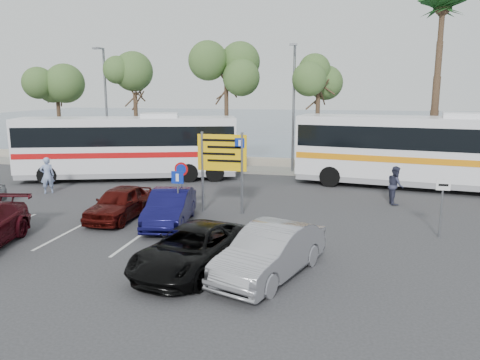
% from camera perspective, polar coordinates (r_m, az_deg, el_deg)
% --- Properties ---
extents(ground, '(120.00, 120.00, 0.00)m').
position_cam_1_polar(ground, '(18.38, -7.72, -6.30)').
color(ground, '#2F2E31').
rests_on(ground, ground).
extents(kerb_strip, '(44.00, 2.40, 0.15)m').
position_cam_1_polar(kerb_strip, '(31.51, 1.02, 1.27)').
color(kerb_strip, gray).
rests_on(kerb_strip, ground).
extents(seawall, '(48.00, 0.80, 0.60)m').
position_cam_1_polar(seawall, '(33.41, 1.70, 2.23)').
color(seawall, '#9F937F').
rests_on(seawall, ground).
extents(sea, '(140.00, 140.00, 0.00)m').
position_cam_1_polar(sea, '(76.88, 7.89, 6.96)').
color(sea, '#44566C').
rests_on(sea, ground).
extents(tree_far_left, '(3.20, 3.20, 7.60)m').
position_cam_1_polar(tree_far_left, '(36.50, -21.52, 11.73)').
color(tree_far_left, '#382619').
rests_on(tree_far_left, kerb_strip).
extents(tree_left, '(3.20, 3.20, 7.20)m').
position_cam_1_polar(tree_left, '(33.56, -12.75, 11.78)').
color(tree_left, '#382619').
rests_on(tree_left, kerb_strip).
extents(tree_mid, '(3.20, 3.20, 8.00)m').
position_cam_1_polar(tree_mid, '(31.40, -1.69, 13.29)').
color(tree_mid, '#382619').
rests_on(tree_mid, kerb_strip).
extents(tree_right, '(3.20, 3.20, 7.40)m').
position_cam_1_polar(tree_right, '(30.49, 9.58, 12.29)').
color(tree_right, '#382619').
rests_on(tree_right, kerb_strip).
extents(palm_tree, '(4.80, 4.80, 11.20)m').
position_cam_1_polar(palm_tree, '(31.21, 23.45, 18.36)').
color(palm_tree, '#382619').
rests_on(palm_tree, kerb_strip).
extents(street_lamp_left, '(0.45, 1.15, 8.01)m').
position_cam_1_polar(street_lamp_left, '(34.04, -16.08, 9.24)').
color(street_lamp_left, slate).
rests_on(street_lamp_left, kerb_strip).
extents(street_lamp_right, '(0.45, 1.15, 8.01)m').
position_cam_1_polar(street_lamp_right, '(30.13, 6.54, 9.40)').
color(street_lamp_right, slate).
rests_on(street_lamp_right, kerb_strip).
extents(direction_sign, '(2.20, 0.12, 3.60)m').
position_cam_1_polar(direction_sign, '(20.52, -2.19, 2.60)').
color(direction_sign, slate).
rests_on(direction_sign, ground).
extents(sign_no_stop, '(0.60, 0.08, 2.35)m').
position_cam_1_polar(sign_no_stop, '(20.37, -7.13, 0.02)').
color(sign_no_stop, slate).
rests_on(sign_no_stop, ground).
extents(sign_parking, '(0.50, 0.07, 2.25)m').
position_cam_1_polar(sign_parking, '(18.79, -7.58, -1.27)').
color(sign_parking, slate).
rests_on(sign_parking, ground).
extents(sign_taxi, '(0.50, 0.07, 2.20)m').
position_cam_1_polar(sign_taxi, '(18.74, 23.40, -2.28)').
color(sign_taxi, slate).
rests_on(sign_taxi, ground).
extents(lane_markings, '(12.02, 4.20, 0.01)m').
position_cam_1_polar(lane_markings, '(17.92, -12.28, -6.90)').
color(lane_markings, silver).
rests_on(lane_markings, ground).
extents(coach_bus_left, '(13.08, 6.56, 4.01)m').
position_cam_1_polar(coach_bus_left, '(29.11, -13.43, 3.70)').
color(coach_bus_left, white).
rests_on(coach_bus_left, ground).
extents(coach_bus_right, '(13.79, 4.91, 4.21)m').
position_cam_1_polar(coach_bus_right, '(27.50, 21.28, 3.02)').
color(coach_bus_right, white).
rests_on(coach_bus_right, ground).
extents(car_blue, '(2.17, 4.51, 1.42)m').
position_cam_1_polar(car_blue, '(19.20, -8.54, -3.35)').
color(car_blue, '#0F0E42').
rests_on(car_blue, ground).
extents(car_red, '(1.71, 4.11, 1.39)m').
position_cam_1_polar(car_red, '(20.50, -14.44, -2.70)').
color(car_red, '#440C09').
rests_on(car_red, ground).
extents(suv_black, '(3.18, 5.16, 1.34)m').
position_cam_1_polar(suv_black, '(14.47, -5.82, -8.33)').
color(suv_black, black).
rests_on(suv_black, ground).
extents(car_silver_b, '(3.06, 4.87, 1.51)m').
position_cam_1_polar(car_silver_b, '(13.90, 3.73, -8.72)').
color(car_silver_b, '#9B9BA0').
rests_on(car_silver_b, ground).
extents(pedestrian_near, '(0.84, 0.80, 1.93)m').
position_cam_1_polar(pedestrian_near, '(26.63, -22.45, 0.53)').
color(pedestrian_near, '#8B9FCB').
rests_on(pedestrian_near, ground).
extents(pedestrian_far, '(0.81, 0.98, 1.84)m').
position_cam_1_polar(pedestrian_far, '(23.52, 18.41, -0.61)').
color(pedestrian_far, '#303248').
rests_on(pedestrian_far, ground).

